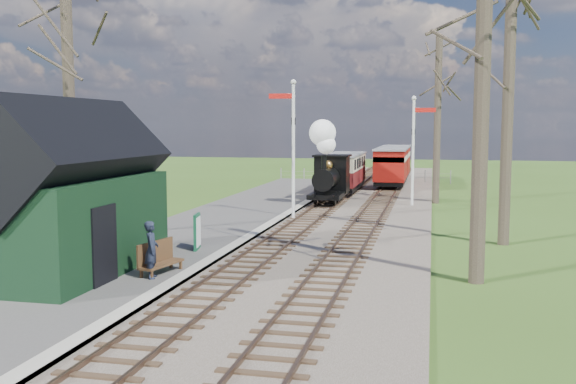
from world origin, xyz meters
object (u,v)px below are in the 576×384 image
object	(u,v)px
red_carriage_a	(391,167)
person	(152,250)
semaphore_far	(415,142)
locomotive	(328,168)
sign_board	(197,232)
station_shed	(71,197)
coach	(344,170)
semaphore_near	(292,139)
bench	(158,258)
red_carriage_b	(396,162)

from	to	relation	value
red_carriage_a	person	world-z (taller)	red_carriage_a
semaphore_far	locomotive	world-z (taller)	semaphore_far
sign_board	person	size ratio (longest dim) A/B	0.77
station_shed	coach	bearing A→B (deg)	79.66
person	locomotive	bearing A→B (deg)	-25.55
semaphore_far	coach	xyz separation A→B (m)	(-4.37, 5.55, -1.88)
semaphore_near	bench	bearing A→B (deg)	-95.89
red_carriage_a	bench	distance (m)	27.43
station_shed	red_carriage_a	world-z (taller)	station_shed
red_carriage_a	red_carriage_b	distance (m)	5.50
locomotive	red_carriage_b	distance (m)	15.68
locomotive	semaphore_far	bearing A→B (deg)	6.69
coach	bench	distance (m)	23.24
station_shed	coach	size ratio (longest dim) A/B	0.91
locomotive	sign_board	distance (m)	13.89
locomotive	sign_board	world-z (taller)	locomotive
semaphore_far	red_carriage_a	xyz separation A→B (m)	(-1.77, 9.44, -1.85)
station_shed	coach	xyz separation A→B (m)	(4.30, 23.55, -0.80)
semaphore_far	red_carriage_b	distance (m)	15.16
station_shed	sign_board	size ratio (longest dim) A/B	5.39
bench	person	bearing A→B (deg)	-82.19
semaphore_near	person	bearing A→B (deg)	-95.24
semaphore_far	person	world-z (taller)	semaphore_far
semaphore_near	bench	distance (m)	12.04
red_carriage_b	bench	world-z (taller)	red_carriage_b
station_shed	red_carriage_b	world-z (taller)	station_shed
station_shed	bench	world-z (taller)	station_shed
station_shed	person	bearing A→B (deg)	-3.97
coach	red_carriage_b	distance (m)	9.74
red_carriage_b	sign_board	distance (m)	29.52
person	coach	bearing A→B (deg)	-24.03
station_shed	red_carriage_b	bearing A→B (deg)	78.17
semaphore_far	red_carriage_a	world-z (taller)	semaphore_far
locomotive	bench	distance (m)	17.25
station_shed	coach	distance (m)	23.95
semaphore_far	bench	xyz separation A→B (m)	(-6.34, -17.59, -2.74)
red_carriage_a	station_shed	bearing A→B (deg)	-104.11
station_shed	person	world-z (taller)	station_shed
semaphore_far	red_carriage_a	size ratio (longest dim) A/B	1.12
semaphore_near	sign_board	world-z (taller)	semaphore_near
sign_board	red_carriage_b	bearing A→B (deg)	80.80
station_shed	semaphore_near	distance (m)	12.58
red_carriage_b	semaphore_far	bearing A→B (deg)	-83.23
semaphore_near	coach	distance (m)	11.77
semaphore_far	bench	world-z (taller)	semaphore_far
semaphore_near	locomotive	world-z (taller)	semaphore_near
red_carriage_b	sign_board	world-z (taller)	red_carriage_b
red_carriage_a	sign_board	size ratio (longest dim) A/B	4.38
semaphore_far	coach	distance (m)	7.31
bench	red_carriage_a	bearing A→B (deg)	80.41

